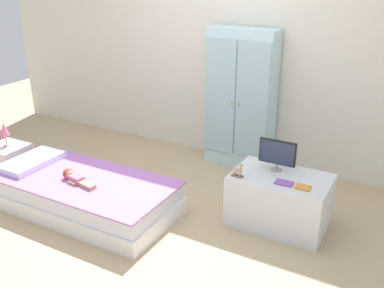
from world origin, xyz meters
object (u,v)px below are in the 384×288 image
at_px(table_lamp, 4,130).
at_px(book_purple, 284,183).
at_px(nightstand, 10,161).
at_px(book_orange, 303,187).
at_px(bed, 85,194).
at_px(rocking_horse_toy, 238,170).
at_px(doll, 73,177).
at_px(wardrobe, 241,100).
at_px(tv_stand, 279,200).
at_px(tv_monitor, 277,153).

height_order(table_lamp, book_purple, table_lamp).
relative_size(nightstand, book_orange, 3.17).
bearing_deg(book_purple, bed, -163.50).
height_order(rocking_horse_toy, book_orange, rocking_horse_toy).
bearing_deg(doll, table_lamp, 170.30).
relative_size(nightstand, book_purple, 2.58).
xyz_separation_m(table_lamp, book_orange, (2.96, 0.39, -0.07)).
xyz_separation_m(wardrobe, book_orange, (1.01, -1.09, -0.29)).
bearing_deg(book_orange, doll, -163.12).
bearing_deg(rocking_horse_toy, nightstand, -172.45).
height_order(bed, rocking_horse_toy, rocking_horse_toy).
relative_size(doll, nightstand, 1.07).
xyz_separation_m(bed, nightstand, (-1.12, 0.11, 0.03)).
bearing_deg(bed, table_lamp, 174.28).
xyz_separation_m(doll, table_lamp, (-1.08, 0.18, 0.19)).
bearing_deg(tv_stand, book_orange, -28.97).
distance_m(nightstand, tv_stand, 2.79).
xyz_separation_m(bed, doll, (-0.04, -0.07, 0.19)).
height_order(wardrobe, tv_stand, wardrobe).
height_order(table_lamp, book_orange, table_lamp).
bearing_deg(doll, wardrobe, 62.33).
bearing_deg(wardrobe, nightstand, -142.89).
distance_m(tv_stand, book_orange, 0.34).
bearing_deg(book_purple, tv_monitor, 123.55).
relative_size(bed, table_lamp, 6.88).
height_order(bed, doll, doll).
xyz_separation_m(nightstand, wardrobe, (1.95, 1.47, 0.57)).
bearing_deg(nightstand, tv_stand, 10.40).
bearing_deg(tv_stand, table_lamp, -169.60).
height_order(bed, tv_monitor, tv_monitor).
bearing_deg(bed, rocking_horse_toy, 18.37).
height_order(wardrobe, book_purple, wardrobe).
distance_m(tv_stand, book_purple, 0.27).
height_order(nightstand, book_purple, book_purple).
height_order(nightstand, wardrobe, wardrobe).
relative_size(wardrobe, tv_monitor, 4.71).
bearing_deg(tv_monitor, book_purple, -56.45).
xyz_separation_m(bed, tv_stand, (1.62, 0.62, 0.08)).
relative_size(nightstand, wardrobe, 0.24).
bearing_deg(book_orange, wardrobe, 132.75).
relative_size(wardrobe, book_orange, 12.95).
distance_m(wardrobe, rocking_horse_toy, 1.27).
bearing_deg(book_orange, book_purple, 180.00).
relative_size(tv_stand, rocking_horse_toy, 6.51).
distance_m(book_purple, book_orange, 0.15).
distance_m(bed, book_purple, 1.78).
bearing_deg(tv_stand, wardrobe, 129.24).
bearing_deg(rocking_horse_toy, table_lamp, -172.45).
bearing_deg(wardrobe, book_purple, -51.92).
bearing_deg(bed, tv_stand, 20.81).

